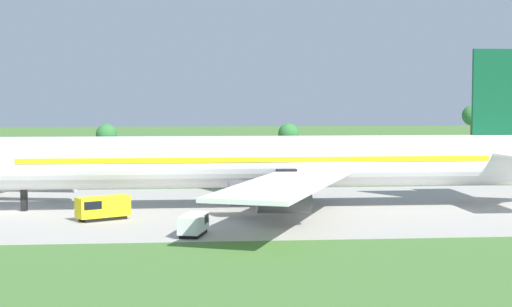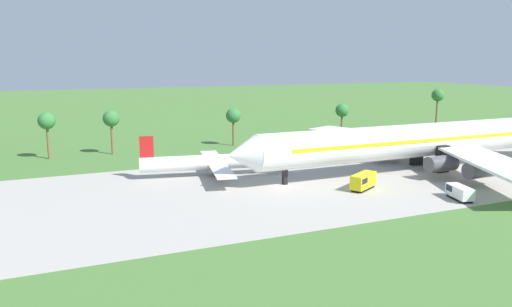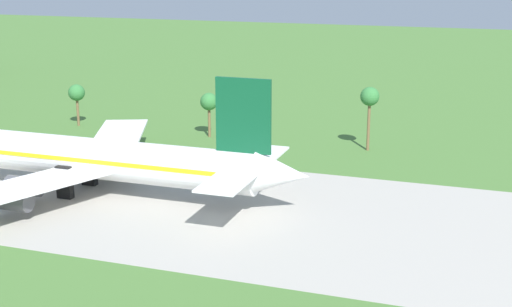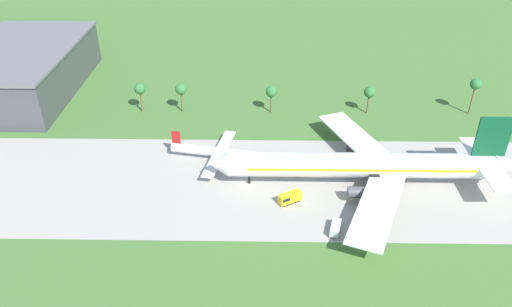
{
  "view_description": "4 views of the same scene",
  "coord_description": "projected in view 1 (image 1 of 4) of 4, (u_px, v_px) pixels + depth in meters",
  "views": [
    {
      "loc": [
        19.59,
        -94.57,
        13.24
      ],
      "look_at": [
        28.38,
        0.37,
        6.71
      ],
      "focal_mm": 55.0,
      "sensor_mm": 36.0,
      "label": 1
    },
    {
      "loc": [
        -36.54,
        -72.74,
        20.8
      ],
      "look_at": [
        -4.73,
        0.37,
        5.71
      ],
      "focal_mm": 35.0,
      "sensor_mm": 36.0,
      "label": 2
    },
    {
      "loc": [
        93.14,
        -91.77,
        35.69
      ],
      "look_at": [
        61.48,
        0.37,
        8.87
      ],
      "focal_mm": 50.0,
      "sensor_mm": 36.0,
      "label": 3
    },
    {
      "loc": [
        4.04,
        -104.77,
        74.48
      ],
      "look_at": [
        2.24,
        5.0,
        6.0
      ],
      "focal_mm": 35.0,
      "sensor_mm": 36.0,
      "label": 4
    }
  ],
  "objects": [
    {
      "name": "taxiway_strip",
      "position": [
        19.0,
        211.0,
        93.05
      ],
      "size": [
        320.0,
        44.0,
        0.02
      ],
      "color": "#A8A399",
      "rests_on": "ground_plane"
    },
    {
      "name": "jet_airliner",
      "position": [
        270.0,
        162.0,
        95.81
      ],
      "size": [
        79.13,
        61.91,
        19.58
      ],
      "color": "white",
      "rests_on": "ground_plane"
    },
    {
      "name": "palm_tree_row",
      "position": [
        136.0,
        130.0,
        133.37
      ],
      "size": [
        109.49,
        3.6,
        12.31
      ],
      "color": "brown",
      "rests_on": "ground_plane"
    },
    {
      "name": "baggage_tug",
      "position": [
        194.0,
        224.0,
        76.64
      ],
      "size": [
        3.21,
        5.34,
        2.09
      ],
      "color": "black",
      "rests_on": "ground_plane"
    },
    {
      "name": "fuel_truck",
      "position": [
        102.0,
        208.0,
        86.13
      ],
      "size": [
        6.06,
        4.62,
        2.65
      ],
      "color": "black",
      "rests_on": "ground_plane"
    },
    {
      "name": "ground_plane",
      "position": [
        19.0,
        212.0,
        93.05
      ],
      "size": [
        600.0,
        600.0,
        0.0
      ],
      "primitive_type": "plane",
      "color": "#477233"
    }
  ]
}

